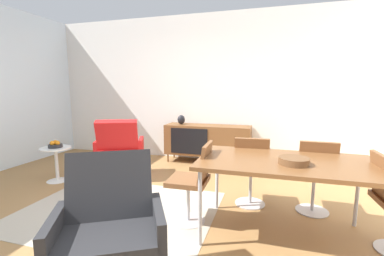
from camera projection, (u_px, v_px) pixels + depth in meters
The scene contains 14 objects.
ground_plane at pixel (147, 217), 2.88m from camera, with size 8.32×8.32×0.00m, color #9E7242.
wall_back at pixel (204, 89), 5.14m from camera, with size 6.80×0.12×2.80m, color white.
sideboard at pixel (207, 140), 4.95m from camera, with size 1.60×0.45×0.72m.
vase_cobalt at pixel (181, 120), 5.05m from camera, with size 0.14×0.14×0.18m.
dining_table at pixel (286, 165), 2.43m from camera, with size 1.60×0.90×0.74m.
wooden_bowl_on_table at pixel (294, 161), 2.30m from camera, with size 0.26×0.26×0.06m, color brown.
dining_chair_near_window at pixel (194, 179), 2.71m from camera, with size 0.43×0.41×0.86m.
dining_chair_back_right at pixel (315, 174), 2.89m from camera, with size 0.41×0.43×0.86m.
dining_chair_back_left at pixel (251, 168), 3.09m from camera, with size 0.42×0.45×0.86m.
lounge_chair_red at pixel (120, 148), 4.14m from camera, with size 0.86×0.84×0.95m.
armchair_black_shell at pixel (110, 225), 1.80m from camera, with size 0.88×0.87×0.95m.
side_table_round at pixel (56, 160), 3.98m from camera, with size 0.44×0.44×0.52m.
fruit_bowl at pixel (55, 145), 3.95m from camera, with size 0.20×0.20×0.11m.
area_rug at pixel (118, 210), 3.04m from camera, with size 2.20×1.70×0.01m, color #B7AD99.
Camera 1 is at (1.24, -2.45, 1.40)m, focal length 24.54 mm.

